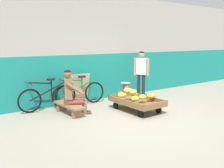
{
  "coord_description": "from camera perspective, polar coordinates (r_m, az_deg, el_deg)",
  "views": [
    {
      "loc": [
        -3.82,
        -4.22,
        1.85
      ],
      "look_at": [
        -0.06,
        1.0,
        0.75
      ],
      "focal_mm": 40.36,
      "sensor_mm": 36.0,
      "label": 1
    }
  ],
  "objects": [
    {
      "name": "ground_plane",
      "position": [
        5.99,
        6.12,
        -8.36
      ],
      "size": [
        80.0,
        80.0,
        0.0
      ],
      "primitive_type": "plane",
      "color": "gray"
    },
    {
      "name": "back_wall",
      "position": [
        7.82,
        -6.61,
        8.13
      ],
      "size": [
        16.0,
        0.3,
        3.29
      ],
      "color": "#19847A",
      "rests_on": "ground"
    },
    {
      "name": "banana_cart",
      "position": [
        6.76,
        5.58,
        -4.12
      ],
      "size": [
        0.86,
        1.45,
        0.36
      ],
      "color": "brown",
      "rests_on": "ground"
    },
    {
      "name": "banana_pile",
      "position": [
        6.63,
        5.26,
        -2.43
      ],
      "size": [
        0.85,
        0.75,
        0.25
      ],
      "color": "gold",
      "rests_on": "banana_cart"
    },
    {
      "name": "low_bench",
      "position": [
        6.52,
        -9.78,
        -5.1
      ],
      "size": [
        0.36,
        1.12,
        0.27
      ],
      "color": "olive",
      "rests_on": "ground"
    },
    {
      "name": "vendor_seated",
      "position": [
        6.44,
        -9.09,
        -1.9
      ],
      "size": [
        0.74,
        0.62,
        1.14
      ],
      "color": "brown",
      "rests_on": "ground"
    },
    {
      "name": "plastic_crate",
      "position": [
        7.8,
        3.09,
        -2.9
      ],
      "size": [
        0.36,
        0.28,
        0.3
      ],
      "color": "gold",
      "rests_on": "ground"
    },
    {
      "name": "weighing_scale",
      "position": [
        7.74,
        3.12,
        -0.71
      ],
      "size": [
        0.3,
        0.3,
        0.29
      ],
      "color": "#28282D",
      "rests_on": "plastic_crate"
    },
    {
      "name": "bicycle_near_left",
      "position": [
        7.03,
        -14.26,
        -2.9
      ],
      "size": [
        1.66,
        0.48,
        0.86
      ],
      "color": "black",
      "rests_on": "ground"
    },
    {
      "name": "bicycle_far_left",
      "position": [
        7.38,
        -7.48,
        -2.09
      ],
      "size": [
        1.66,
        0.48,
        0.86
      ],
      "color": "black",
      "rests_on": "ground"
    },
    {
      "name": "sign_board",
      "position": [
        7.61,
        -7.62,
        -1.04
      ],
      "size": [
        0.7,
        0.19,
        0.89
      ],
      "color": "#C6B289",
      "rests_on": "ground"
    },
    {
      "name": "customer_adult",
      "position": [
        8.08,
        6.67,
        3.26
      ],
      "size": [
        0.36,
        0.39,
        1.53
      ],
      "color": "#232328",
      "rests_on": "ground"
    }
  ]
}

